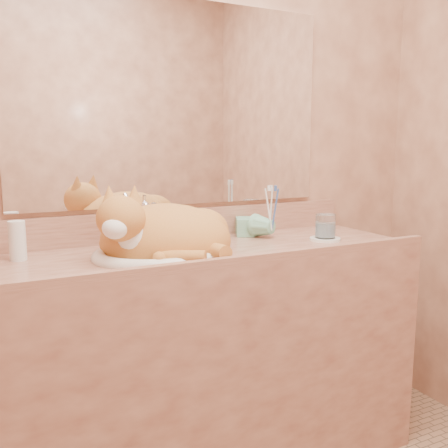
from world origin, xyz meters
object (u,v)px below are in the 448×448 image
cat (160,232)px  toothbrush_cup (272,228)px  sink_basin (163,234)px  water_glass (325,226)px  vanity_counter (205,360)px  soap_dispenser (246,218)px

cat → toothbrush_cup: cat is taller
sink_basin → cat: 0.01m
sink_basin → water_glass: (0.68, -0.03, -0.02)m
toothbrush_cup → cat: bearing=-170.8°
vanity_counter → water_glass: bearing=-5.3°
soap_dispenser → water_glass: (0.26, -0.19, -0.03)m
sink_basin → cat: (-0.01, 0.01, 0.01)m
soap_dispenser → water_glass: 0.32m
vanity_counter → cat: size_ratio=3.45×
cat → water_glass: cat is taller
vanity_counter → soap_dispenser: bearing=29.4°
toothbrush_cup → water_glass: size_ratio=1.03×
sink_basin → soap_dispenser: bearing=13.9°
toothbrush_cup → water_glass: bearing=-33.4°
cat → vanity_counter: bearing=28.5°
sink_basin → toothbrush_cup: size_ratio=4.92×
toothbrush_cup → vanity_counter: bearing=-168.1°
sink_basin → cat: cat is taller
water_glass → vanity_counter: bearing=174.7°
vanity_counter → water_glass: (0.51, -0.05, 0.48)m
vanity_counter → cat: bearing=-176.2°
soap_dispenser → toothbrush_cup: 0.11m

